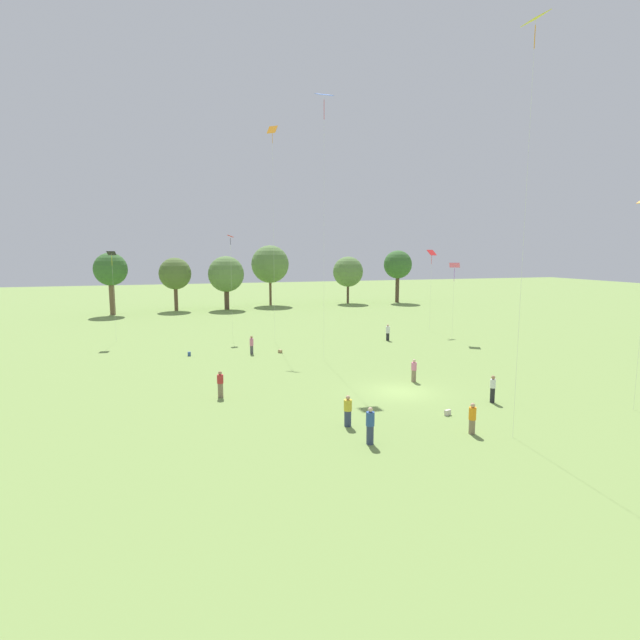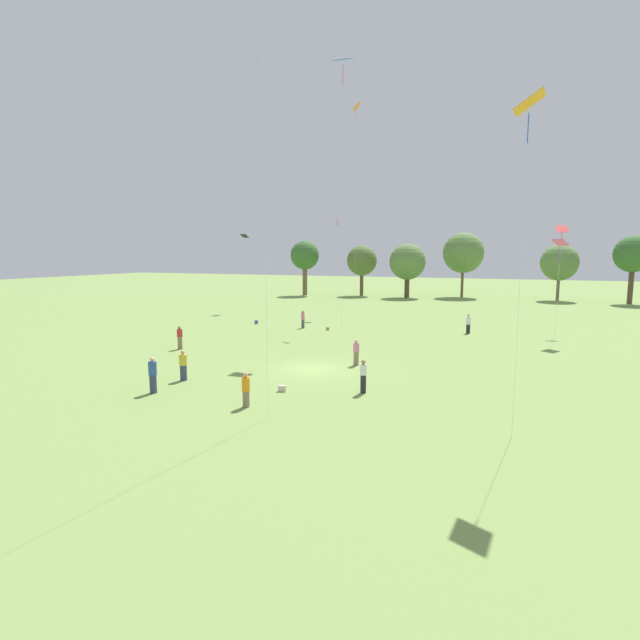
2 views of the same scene
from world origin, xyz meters
name	(u,v)px [view 2 (image 2 of 2)]	position (x,y,z in m)	size (l,w,h in m)	color
ground_plane	(313,369)	(0.00, 0.00, 0.00)	(240.00, 240.00, 0.00)	#7A994C
tree_0	(305,256)	(-22.57, 50.06, 6.67)	(4.85, 4.85, 9.21)	brown
tree_1	(362,261)	(-13.38, 52.96, 5.85)	(5.03, 5.03, 8.41)	brown
tree_2	(407,262)	(-5.46, 52.07, 5.71)	(5.78, 5.78, 8.64)	brown
tree_3	(463,253)	(2.67, 56.47, 7.16)	(6.53, 6.53, 10.44)	brown
tree_4	(560,263)	(16.80, 55.45, 5.71)	(5.46, 5.46, 8.46)	brown
tree_5	(633,255)	(26.00, 54.04, 6.92)	(5.15, 5.15, 9.57)	brown
person_0	(246,390)	(0.05, -8.17, 0.82)	(0.50, 0.50, 1.65)	#847056
person_1	(356,352)	(2.10, 2.11, 0.83)	(0.41, 0.41, 1.67)	#847056
person_2	(180,338)	(-11.74, 2.29, 0.86)	(0.57, 0.57, 1.74)	#847056
person_3	(153,375)	(-5.56, -7.90, 0.93)	(0.50, 0.50, 1.87)	#333D5B
person_4	(183,366)	(-5.73, -5.21, 0.84)	(0.58, 0.58, 1.72)	#333D5B
person_5	(468,324)	(7.44, 18.09, 0.87)	(0.43, 0.43, 1.75)	#232328
person_6	(363,376)	(4.41, -3.89, 0.88)	(0.42, 0.42, 1.74)	#232328
person_7	(303,319)	(-7.52, 15.38, 0.86)	(0.47, 0.47, 1.70)	#4C4C51
kite_0	(560,245)	(14.38, 16.74, 7.74)	(1.41, 1.39, 8.22)	#E54C99
kite_2	(356,120)	(-4.15, 20.95, 20.09)	(1.11, 1.08, 21.75)	orange
kite_3	(338,224)	(-7.90, 25.97, 10.37)	(0.68, 0.71, 11.18)	red
kite_4	(245,239)	(-20.06, 26.09, 8.85)	(0.93, 0.86, 9.42)	black
kite_6	(562,232)	(14.78, 22.27, 8.96)	(1.11, 0.96, 9.58)	red
kite_7	(529,113)	(11.61, -7.62, 12.10)	(1.08, 1.24, 12.77)	orange
kite_8	(343,71)	(-1.99, 10.81, 21.14)	(1.29, 1.22, 22.19)	blue
picnic_bag_0	(256,322)	(-13.08, 16.25, 0.18)	(0.27, 0.27, 0.37)	#33518C
picnic_bag_1	(328,329)	(-4.90, 15.15, 0.14)	(0.38, 0.42, 0.28)	#A58459
picnic_bag_2	(282,389)	(0.44, -5.20, 0.16)	(0.44, 0.30, 0.32)	beige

